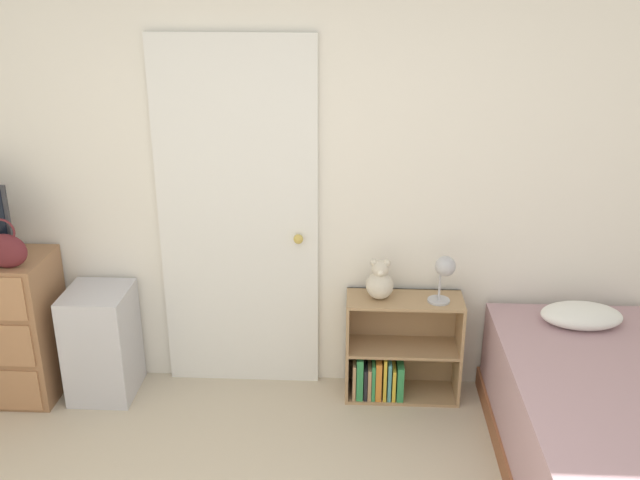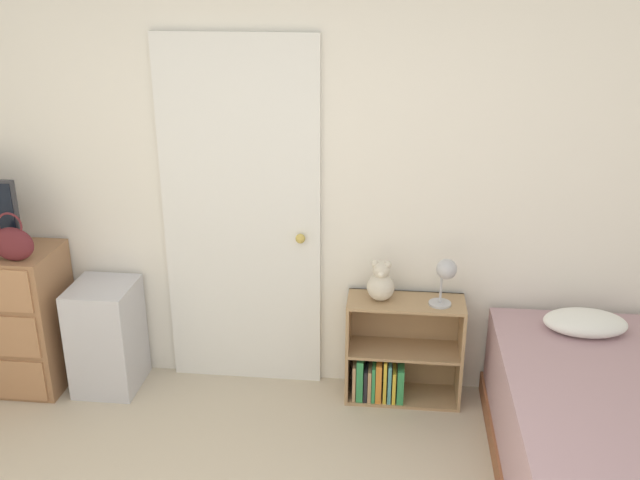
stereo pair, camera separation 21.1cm
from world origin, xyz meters
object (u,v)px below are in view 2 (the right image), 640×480
(storage_bin, at_px, (107,336))
(teddy_bear, at_px, (381,283))
(handbag, at_px, (13,243))
(bookshelf, at_px, (394,359))
(bed, at_px, (609,452))
(desk_lamp, at_px, (446,273))

(storage_bin, height_order, teddy_bear, teddy_bear)
(handbag, height_order, teddy_bear, handbag)
(storage_bin, relative_size, teddy_bear, 2.78)
(bookshelf, relative_size, teddy_bear, 2.78)
(storage_bin, bearing_deg, bookshelf, 2.22)
(bed, bearing_deg, handbag, 169.68)
(storage_bin, xyz_separation_m, bookshelf, (1.71, 0.07, -0.08))
(bookshelf, bearing_deg, bed, -38.31)
(handbag, xyz_separation_m, bookshelf, (2.11, 0.23, -0.73))
(handbag, xyz_separation_m, storage_bin, (0.40, 0.16, -0.64))
(storage_bin, relative_size, desk_lamp, 2.36)
(teddy_bear, distance_m, bed, 1.43)
(desk_lamp, xyz_separation_m, bed, (0.75, -0.75, -0.54))
(storage_bin, height_order, desk_lamp, desk_lamp)
(storage_bin, bearing_deg, teddy_bear, 2.19)
(bookshelf, distance_m, desk_lamp, 0.64)
(handbag, bearing_deg, desk_lamp, 4.39)
(storage_bin, distance_m, bookshelf, 1.72)
(teddy_bear, height_order, bed, teddy_bear)
(bookshelf, xyz_separation_m, desk_lamp, (0.26, -0.05, 0.58))
(handbag, relative_size, bed, 0.15)
(handbag, bearing_deg, teddy_bear, 6.31)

